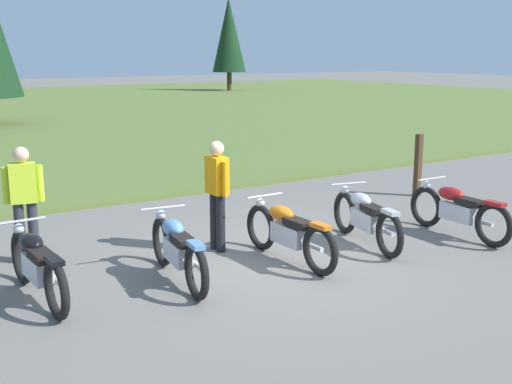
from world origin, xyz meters
TOP-DOWN VIEW (x-y plane):
  - ground_plane at (0.00, 0.00)m, footprint 140.00×140.00m
  - motorcycle_black at (-3.30, 0.37)m, footprint 0.62×2.10m
  - motorcycle_sky_blue at (-1.60, 0.03)m, footprint 0.62×2.09m
  - motorcycle_orange at (0.08, -0.12)m, footprint 0.62×2.10m
  - motorcycle_silver at (1.57, -0.11)m, footprint 0.74×2.06m
  - motorcycle_red at (3.15, -0.58)m, footprint 0.62×2.10m
  - rider_near_row_end at (-3.05, 1.89)m, footprint 0.54×0.29m
  - rider_checking_bike at (-0.50, 0.90)m, footprint 0.22×0.55m
  - trail_marker_post at (4.87, 1.88)m, footprint 0.12×0.12m

SIDE VIEW (x-z plane):
  - ground_plane at x=0.00m, z-range 0.00..0.00m
  - motorcycle_black at x=-3.30m, z-range 0.00..0.88m
  - motorcycle_sky_blue at x=-1.60m, z-range 0.00..0.88m
  - motorcycle_orange at x=0.08m, z-range 0.00..0.88m
  - motorcycle_silver at x=1.57m, z-range 0.00..0.88m
  - motorcycle_red at x=3.15m, z-range 0.00..0.88m
  - trail_marker_post at x=4.87m, z-range 0.00..1.30m
  - rider_near_row_end at x=-3.05m, z-range 0.11..1.78m
  - rider_checking_bike at x=-0.50m, z-range 0.11..1.78m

